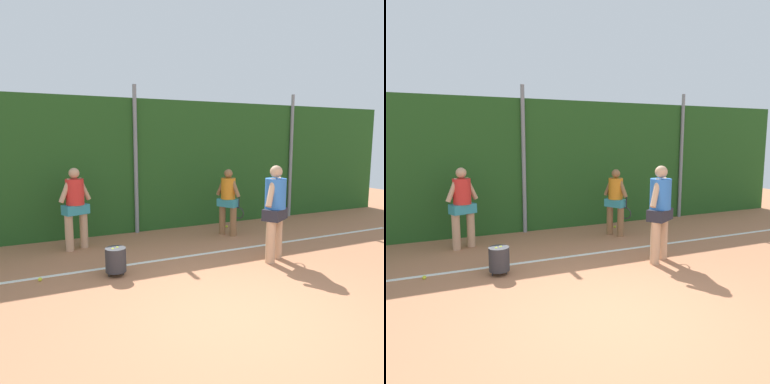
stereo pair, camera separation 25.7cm
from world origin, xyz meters
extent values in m
plane|color=#B2704C|center=(0.00, 1.50, 0.00)|extent=(26.07, 26.07, 0.00)
cube|color=#23511E|center=(0.00, 5.14, 1.69)|extent=(16.94, 0.25, 3.38)
cylinder|color=gray|center=(0.00, 4.97, 1.85)|extent=(0.10, 0.10, 3.70)
cylinder|color=gray|center=(4.89, 4.97, 1.85)|extent=(0.10, 0.10, 3.70)
cube|color=white|center=(0.00, 2.64, 0.00)|extent=(12.38, 0.10, 0.01)
cylinder|color=tan|center=(1.65, 1.61, 0.41)|extent=(0.18, 0.18, 0.82)
cylinder|color=tan|center=(1.97, 1.79, 0.41)|extent=(0.18, 0.18, 0.82)
cube|color=#23232D|center=(1.81, 1.70, 0.93)|extent=(0.64, 0.56, 0.22)
cylinder|color=blue|center=(1.81, 1.70, 1.33)|extent=(0.40, 0.40, 0.58)
sphere|color=tan|center=(1.81, 1.70, 1.76)|extent=(0.24, 0.24, 0.24)
cylinder|color=tan|center=(1.61, 1.58, 1.38)|extent=(0.31, 0.23, 0.56)
cylinder|color=tan|center=(2.00, 1.82, 1.38)|extent=(0.31, 0.23, 0.56)
cylinder|color=black|center=(2.05, 1.91, 0.99)|extent=(0.03, 0.03, 0.28)
torus|color=#26262B|center=(2.05, 1.91, 0.72)|extent=(0.26, 0.17, 0.28)
cylinder|color=#8C603D|center=(1.91, 3.92, 0.36)|extent=(0.16, 0.16, 0.72)
cylinder|color=#8C603D|center=(2.05, 3.63, 0.36)|extent=(0.16, 0.16, 0.72)
cube|color=teal|center=(1.98, 3.78, 0.82)|extent=(0.47, 0.56, 0.19)
cylinder|color=orange|center=(1.98, 3.78, 1.17)|extent=(0.35, 0.35, 0.51)
sphere|color=#8C603D|center=(1.98, 3.78, 1.55)|extent=(0.21, 0.21, 0.21)
cylinder|color=#8C603D|center=(1.89, 3.96, 1.21)|extent=(0.19, 0.27, 0.49)
cylinder|color=#8C603D|center=(2.07, 3.60, 1.21)|extent=(0.19, 0.27, 0.49)
cylinder|color=black|center=(2.15, 3.54, 0.86)|extent=(0.03, 0.03, 0.28)
torus|color=#26262B|center=(2.15, 3.54, 0.59)|extent=(0.15, 0.26, 0.28)
cylinder|color=tan|center=(-1.44, 4.18, 0.39)|extent=(0.17, 0.17, 0.78)
cylinder|color=tan|center=(-1.76, 4.06, 0.39)|extent=(0.17, 0.17, 0.78)
cube|color=teal|center=(-1.60, 4.12, 0.88)|extent=(0.59, 0.47, 0.21)
cylinder|color=red|center=(-1.60, 4.12, 1.26)|extent=(0.38, 0.38, 0.55)
sphere|color=tan|center=(-1.60, 4.12, 1.66)|extent=(0.22, 0.22, 0.22)
cylinder|color=tan|center=(-1.40, 4.20, 1.30)|extent=(0.30, 0.18, 0.53)
cylinder|color=tan|center=(-1.80, 4.04, 1.30)|extent=(0.30, 0.18, 0.53)
cylinder|color=#2D2D33|center=(-1.21, 2.19, 0.29)|extent=(0.36, 0.36, 0.42)
cylinder|color=#2D2D33|center=(-1.08, 2.19, 0.04)|extent=(0.02, 0.02, 0.08)
cylinder|color=#2D2D33|center=(-1.33, 2.19, 0.04)|extent=(0.02, 0.02, 0.08)
cylinder|color=#2D2D33|center=(-1.21, 2.32, 0.04)|extent=(0.02, 0.02, 0.08)
sphere|color=#CCDB33|center=(-1.17, 2.22, 0.48)|extent=(0.07, 0.07, 0.07)
sphere|color=#CCDB33|center=(-1.26, 2.17, 0.48)|extent=(0.07, 0.07, 0.07)
sphere|color=#CCDB33|center=(-2.43, 2.48, 0.03)|extent=(0.07, 0.07, 0.07)
sphere|color=#CCDB33|center=(2.35, 4.45, 0.03)|extent=(0.07, 0.07, 0.07)
camera|label=1|loc=(-2.60, -3.96, 2.36)|focal=34.35mm
camera|label=2|loc=(-2.37, -4.06, 2.36)|focal=34.35mm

